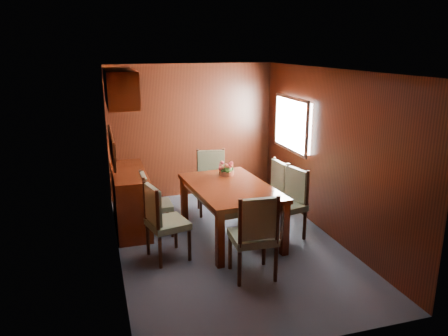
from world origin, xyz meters
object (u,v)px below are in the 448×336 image
object	(u,v)px
sideboard	(130,199)
chair_right_near	(289,199)
chair_left_near	(162,218)
dining_table	(230,193)
flower_centerpiece	(226,168)
chair_head	(255,232)

from	to	relation	value
sideboard	chair_right_near	size ratio (longest dim) A/B	1.36
chair_left_near	chair_right_near	world-z (taller)	same
dining_table	flower_centerpiece	xyz separation A→B (m)	(0.10, 0.50, 0.23)
dining_table	flower_centerpiece	bearing A→B (deg)	74.21
sideboard	dining_table	bearing A→B (deg)	-30.60
chair_right_near	sideboard	bearing A→B (deg)	51.95
sideboard	chair_head	distance (m)	2.36
chair_head	flower_centerpiece	distance (m)	1.74
chair_head	flower_centerpiece	size ratio (longest dim) A/B	4.39
dining_table	chair_right_near	distance (m)	0.86
sideboard	chair_right_near	world-z (taller)	chair_right_near
chair_left_near	chair_right_near	distance (m)	1.88
chair_right_near	dining_table	bearing A→B (deg)	62.92
chair_left_near	chair_head	size ratio (longest dim) A/B	0.96
dining_table	chair_left_near	world-z (taller)	chair_left_near
flower_centerpiece	sideboard	bearing A→B (deg)	168.64
sideboard	dining_table	distance (m)	1.57
sideboard	flower_centerpiece	xyz separation A→B (m)	(1.43, -0.29, 0.46)
chair_head	flower_centerpiece	world-z (taller)	chair_head
chair_left_near	sideboard	bearing A→B (deg)	-179.65
sideboard	flower_centerpiece	world-z (taller)	flower_centerpiece
chair_head	sideboard	bearing A→B (deg)	125.01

